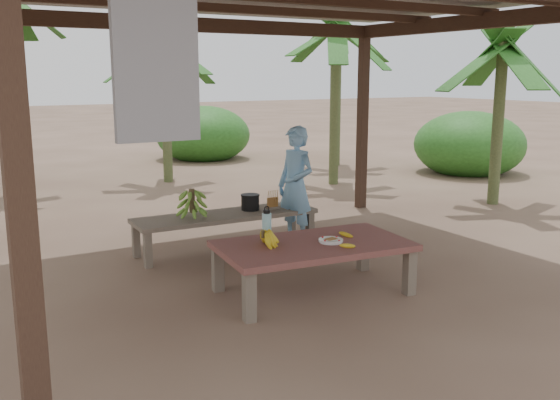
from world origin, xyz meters
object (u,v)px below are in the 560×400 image
work_table (313,249)px  plate (331,241)px  cooking_pot (250,202)px  ripe_banana_bunch (263,238)px  water_flask (267,225)px  bench (226,218)px  woman (296,186)px

work_table → plate: (0.15, -0.08, 0.08)m
plate → cooking_pot: size_ratio=1.07×
ripe_banana_bunch → plate: size_ratio=1.16×
work_table → ripe_banana_bunch: bearing=170.8°
work_table → water_flask: size_ratio=5.68×
work_table → bench: size_ratio=0.86×
water_flask → woman: 1.68m
bench → plate: size_ratio=9.50×
work_table → woman: (0.78, 1.58, 0.30)m
ripe_banana_bunch → work_table: bearing=-15.4°
work_table → cooking_pot: size_ratio=8.67×
plate → water_flask: 0.63m
ripe_banana_bunch → water_flask: (0.15, 0.19, 0.06)m
plate → woman: size_ratio=0.16×
cooking_pot → plate: bearing=-93.6°
bench → ripe_banana_bunch: bearing=-101.8°
work_table → bench: work_table is taller
work_table → plate: plate is taller
plate → water_flask: bearing=139.8°
bench → woman: size_ratio=1.51×
ripe_banana_bunch → woman: (1.25, 1.45, 0.15)m
plate → water_flask: (-0.47, 0.40, 0.12)m
plate → cooking_pot: cooking_pot is taller
cooking_pot → woman: (0.51, -0.22, 0.19)m
water_flask → woman: size_ratio=0.23×
water_flask → woman: woman is taller
ripe_banana_bunch → water_flask: water_flask is taller
bench → water_flask: (-0.25, -1.44, 0.25)m
work_table → bench: 1.77m
ripe_banana_bunch → water_flask: size_ratio=0.81×
bench → ripe_banana_bunch: ripe_banana_bunch is taller
bench → plate: (0.23, -1.84, 0.12)m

